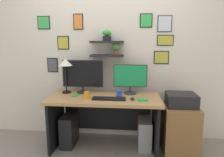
% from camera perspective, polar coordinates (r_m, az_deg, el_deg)
% --- Properties ---
extents(ground_plane, '(8.00, 8.00, 0.00)m').
position_cam_1_polar(ground_plane, '(3.04, -2.08, -19.03)').
color(ground_plane, gray).
extents(back_wall_assembly, '(4.40, 0.24, 2.70)m').
position_cam_1_polar(back_wall_assembly, '(3.09, -1.15, 7.79)').
color(back_wall_assembly, beige).
rests_on(back_wall_assembly, ground).
extents(desk, '(1.53, 0.68, 0.75)m').
position_cam_1_polar(desk, '(2.87, -2.01, -9.12)').
color(desk, tan).
rests_on(desk, ground).
extents(monitor_left, '(0.61, 0.18, 0.48)m').
position_cam_1_polar(monitor_left, '(2.97, -8.35, 0.97)').
color(monitor_left, black).
rests_on(monitor_left, desk).
extents(monitor_right, '(0.48, 0.18, 0.43)m').
position_cam_1_polar(monitor_right, '(2.89, 5.25, 0.18)').
color(monitor_right, '#2D2D33').
rests_on(monitor_right, desk).
extents(keyboard, '(0.44, 0.14, 0.02)m').
position_cam_1_polar(keyboard, '(2.63, -0.87, -5.78)').
color(keyboard, black).
rests_on(keyboard, desk).
extents(computer_mouse, '(0.06, 0.09, 0.03)m').
position_cam_1_polar(computer_mouse, '(2.62, 5.87, -5.78)').
color(computer_mouse, black).
rests_on(computer_mouse, desk).
extents(desk_lamp, '(0.21, 0.21, 0.51)m').
position_cam_1_polar(desk_lamp, '(2.98, -13.19, 3.83)').
color(desk_lamp, black).
rests_on(desk_lamp, desk).
extents(cell_phone, '(0.10, 0.15, 0.01)m').
position_cam_1_polar(cell_phone, '(2.86, -10.39, -4.76)').
color(cell_phone, green).
rests_on(cell_phone, desk).
extents(coffee_mug, '(0.08, 0.08, 0.09)m').
position_cam_1_polar(coffee_mug, '(2.77, 2.08, -4.23)').
color(coffee_mug, blue).
rests_on(coffee_mug, desk).
extents(pen_cup, '(0.07, 0.07, 0.10)m').
position_cam_1_polar(pen_cup, '(2.68, -7.23, -4.71)').
color(pen_cup, orange).
rests_on(pen_cup, desk).
extents(scissors_tray, '(0.13, 0.10, 0.02)m').
position_cam_1_polar(scissors_tray, '(2.61, 8.74, -6.02)').
color(scissors_tray, green).
rests_on(scissors_tray, desk).
extents(drawer_cabinet, '(0.44, 0.50, 0.66)m').
position_cam_1_polar(drawer_cabinet, '(2.94, 18.67, -13.52)').
color(drawer_cabinet, brown).
rests_on(drawer_cabinet, ground).
extents(printer, '(0.38, 0.34, 0.17)m').
position_cam_1_polar(printer, '(2.81, 19.16, -5.76)').
color(printer, black).
rests_on(printer, drawer_cabinet).
extents(computer_tower_left, '(0.18, 0.40, 0.45)m').
position_cam_1_polar(computer_tower_left, '(3.09, -12.09, -14.13)').
color(computer_tower_left, black).
rests_on(computer_tower_left, ground).
extents(computer_tower_right, '(0.18, 0.40, 0.41)m').
position_cam_1_polar(computer_tower_right, '(3.01, 9.24, -15.12)').
color(computer_tower_right, '#99999E').
rests_on(computer_tower_right, ground).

